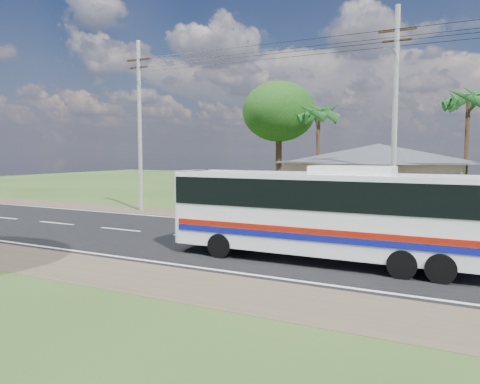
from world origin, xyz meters
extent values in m
plane|color=#274217|center=(0.00, 0.00, 0.00)|extent=(120.00, 120.00, 0.00)
cube|color=black|center=(0.00, 0.00, 0.01)|extent=(120.00, 10.00, 0.02)
cube|color=brown|center=(0.00, 6.50, 0.01)|extent=(120.00, 3.00, 0.01)
cube|color=brown|center=(0.00, -6.50, 0.01)|extent=(120.00, 3.00, 0.01)
cube|color=silver|center=(0.00, 4.70, 0.03)|extent=(120.00, 0.15, 0.01)
cube|color=silver|center=(0.00, -4.70, 0.03)|extent=(120.00, 0.15, 0.01)
cube|color=silver|center=(0.00, 0.00, 0.03)|extent=(120.00, 0.15, 0.01)
cube|color=tan|center=(1.00, 13.00, 1.60)|extent=(10.00, 8.00, 3.20)
cube|color=#4C4F54|center=(1.00, 13.00, 3.25)|extent=(10.60, 8.60, 0.10)
pyramid|color=#4C4F54|center=(1.00, 13.00, 4.40)|extent=(12.40, 10.00, 1.20)
cube|color=black|center=(-2.00, 8.98, 1.70)|extent=(1.20, 0.08, 1.20)
cube|color=black|center=(1.00, 8.98, 1.70)|extent=(1.20, 0.08, 1.20)
cube|color=black|center=(4.00, 8.98, 1.70)|extent=(1.20, 0.08, 1.20)
cylinder|color=#9E9E99|center=(-13.00, 6.50, 5.50)|extent=(0.26, 0.26, 11.00)
cube|color=#382714|center=(-13.00, 6.50, 9.80)|extent=(1.80, 0.12, 0.12)
cube|color=#382714|center=(-13.00, 6.50, 9.30)|extent=(1.40, 0.10, 0.10)
cylinder|color=#9E9E99|center=(3.00, 6.50, 5.50)|extent=(0.26, 0.26, 11.00)
cube|color=#382714|center=(3.00, 6.50, 9.80)|extent=(1.80, 0.12, 0.12)
cube|color=#382714|center=(3.00, 6.50, 9.30)|extent=(1.40, 0.10, 0.10)
cylinder|color=gray|center=(3.00, 5.50, 8.60)|extent=(0.08, 2.00, 0.08)
cube|color=gray|center=(3.00, 4.50, 8.60)|extent=(0.50, 0.18, 0.12)
cylinder|color=black|center=(-5.00, 6.50, 9.60)|extent=(16.00, 0.02, 0.02)
cylinder|color=#47301E|center=(6.00, 15.50, 3.75)|extent=(0.28, 0.28, 7.50)
cylinder|color=#47301E|center=(-4.00, 16.00, 3.50)|extent=(0.28, 0.28, 7.00)
cylinder|color=#47301E|center=(-8.00, 18.00, 2.97)|extent=(0.50, 0.50, 5.95)
ellipsoid|color=#153A0F|center=(-8.00, 18.00, 7.15)|extent=(6.00, 6.00, 4.92)
cube|color=white|center=(2.13, -1.93, 1.78)|extent=(10.98, 2.44, 2.74)
cube|color=black|center=(2.13, -1.93, 2.46)|extent=(11.03, 2.50, 1.00)
cube|color=black|center=(-3.35, -2.02, 2.14)|extent=(0.14, 2.10, 1.64)
cube|color=maroon|center=(2.14, -3.09, 1.28)|extent=(10.76, 0.20, 0.20)
cube|color=navy|center=(2.14, -3.09, 1.05)|extent=(10.76, 0.20, 0.20)
cube|color=white|center=(3.04, -1.92, 3.28)|extent=(2.76, 1.50, 0.27)
cylinder|color=black|center=(-1.51, -3.04, 0.46)|extent=(0.92, 0.33, 0.91)
cylinder|color=black|center=(-1.54, -0.94, 0.46)|extent=(0.92, 0.33, 0.91)
cylinder|color=black|center=(4.88, -2.94, 0.46)|extent=(0.92, 0.33, 0.91)
cylinder|color=black|center=(4.85, -0.85, 0.46)|extent=(0.92, 0.33, 0.91)
cylinder|color=black|center=(5.97, -2.93, 0.46)|extent=(0.92, 0.33, 0.91)
cylinder|color=black|center=(5.94, -0.83, 0.46)|extent=(0.92, 0.33, 0.91)
imported|color=black|center=(-0.99, 7.32, 0.42)|extent=(1.66, 0.80, 0.83)
camera|label=1|loc=(6.94, -17.74, 3.92)|focal=35.00mm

